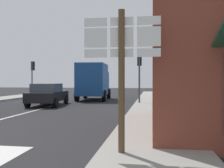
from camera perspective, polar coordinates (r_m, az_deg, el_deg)
ground_plane at (r=17.31m, az=-13.03°, el=-4.78°), size 80.00×80.00×0.00m
sidewalk_right at (r=14.08m, az=9.14°, el=-5.78°), size 2.51×44.00×0.14m
lane_centre_stripe at (r=13.70m, az=-19.31°, el=-6.27°), size 0.16×12.00×0.01m
sedan_far at (r=17.71m, az=-13.95°, el=-2.19°), size 2.27×4.34×1.47m
delivery_truck at (r=22.09m, az=-4.09°, el=0.74°), size 2.73×5.12×3.05m
route_sign_post at (r=5.58m, az=2.13°, el=4.06°), size 1.66×0.14×3.20m
traffic_light_near_right at (r=18.16m, az=6.07°, el=3.93°), size 0.30×0.49×3.61m
traffic_light_far_left at (r=27.39m, az=-17.09°, el=2.82°), size 0.30×0.49×3.58m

